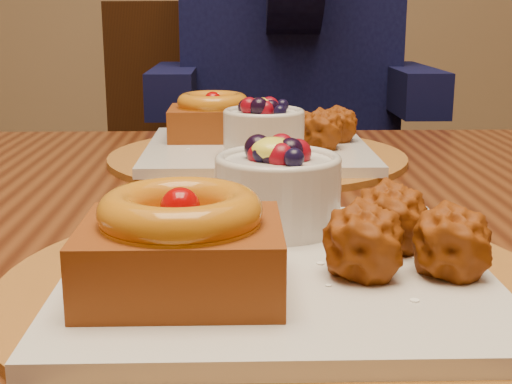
{
  "coord_description": "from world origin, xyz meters",
  "views": [
    {
      "loc": [
        0.03,
        -0.62,
        0.94
      ],
      "look_at": [
        0.05,
        -0.11,
        0.81
      ],
      "focal_mm": 50.0,
      "sensor_mm": 36.0,
      "label": 1
    }
  ],
  "objects_px": {
    "place_setting_far": "(255,140)",
    "place_setting_near": "(271,247)",
    "diner": "(289,18)",
    "chair_far": "(173,204)",
    "dining_table": "(264,279)"
  },
  "relations": [
    {
      "from": "dining_table",
      "to": "diner",
      "type": "distance_m",
      "value": 0.84
    },
    {
      "from": "dining_table",
      "to": "chair_far",
      "type": "distance_m",
      "value": 0.85
    },
    {
      "from": "place_setting_far",
      "to": "diner",
      "type": "bearing_deg",
      "value": 81.82
    },
    {
      "from": "place_setting_near",
      "to": "dining_table",
      "type": "bearing_deg",
      "value": 89.02
    },
    {
      "from": "chair_far",
      "to": "diner",
      "type": "height_order",
      "value": "diner"
    },
    {
      "from": "place_setting_far",
      "to": "diner",
      "type": "relative_size",
      "value": 0.44
    },
    {
      "from": "place_setting_far",
      "to": "place_setting_near",
      "type": "bearing_deg",
      "value": -90.06
    },
    {
      "from": "dining_table",
      "to": "chair_far",
      "type": "xyz_separation_m",
      "value": [
        -0.17,
        0.82,
        -0.14
      ]
    },
    {
      "from": "diner",
      "to": "chair_far",
      "type": "bearing_deg",
      "value": -159.14
    },
    {
      "from": "place_setting_near",
      "to": "chair_far",
      "type": "xyz_separation_m",
      "value": [
        -0.16,
        1.03,
        -0.25
      ]
    },
    {
      "from": "place_setting_far",
      "to": "diner",
      "type": "distance_m",
      "value": 0.61
    },
    {
      "from": "chair_far",
      "to": "diner",
      "type": "distance_m",
      "value": 0.46
    },
    {
      "from": "dining_table",
      "to": "place_setting_near",
      "type": "relative_size",
      "value": 4.21
    },
    {
      "from": "dining_table",
      "to": "place_setting_far",
      "type": "bearing_deg",
      "value": 90.86
    },
    {
      "from": "dining_table",
      "to": "place_setting_near",
      "type": "xyz_separation_m",
      "value": [
        -0.0,
        -0.21,
        0.11
      ]
    }
  ]
}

